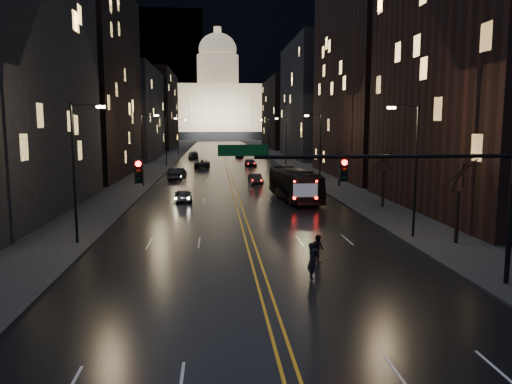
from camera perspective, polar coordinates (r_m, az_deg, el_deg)
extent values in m
plane|color=black|center=(23.21, 1.07, -11.45)|extent=(900.00, 900.00, 0.00)
cube|color=black|center=(152.01, -3.92, 4.84)|extent=(20.00, 320.00, 0.02)
cube|color=black|center=(152.45, -9.21, 4.79)|extent=(8.00, 320.00, 0.16)
cube|color=black|center=(152.86, 1.35, 4.89)|extent=(8.00, 320.00, 0.16)
cube|color=orange|center=(152.01, -3.92, 4.84)|extent=(0.62, 320.00, 0.01)
cube|color=black|center=(78.35, -19.02, 11.98)|extent=(12.00, 30.00, 28.00)
cube|color=black|center=(115.37, -14.28, 8.67)|extent=(12.00, 34.00, 20.00)
cube|color=black|center=(162.95, -11.51, 9.11)|extent=(12.00, 40.00, 24.00)
cube|color=black|center=(48.03, 24.81, 12.26)|extent=(12.00, 26.00, 24.00)
cube|color=black|center=(76.33, 13.57, 16.09)|extent=(12.00, 30.00, 38.00)
cube|color=black|center=(116.28, 6.89, 10.32)|extent=(12.00, 34.00, 26.00)
cube|color=black|center=(163.50, 3.46, 8.89)|extent=(12.00, 40.00, 22.00)
cube|color=black|center=(408.07, 1.28, 15.80)|extent=(520.00, 60.00, 130.00)
cube|color=black|center=(271.87, -4.31, 6.52)|extent=(90.00, 50.00, 4.00)
cube|color=#FBD591|center=(271.94, -4.34, 9.47)|extent=(80.00, 36.00, 24.00)
cylinder|color=beige|center=(273.29, -4.39, 13.66)|extent=(22.00, 22.00, 16.00)
ellipsoid|color=beige|center=(274.65, -4.41, 15.94)|extent=(20.00, 20.00, 17.00)
cylinder|color=#FBD591|center=(276.00, -4.43, 17.69)|extent=(4.00, 4.00, 6.00)
cylinder|color=black|center=(26.10, 27.11, -2.22)|extent=(0.24, 0.24, 7.00)
cylinder|color=black|center=(23.18, 14.79, 3.95)|extent=(12.00, 0.18, 0.18)
cube|color=black|center=(22.14, -13.22, 2.28)|extent=(0.35, 0.30, 1.00)
cube|color=black|center=(22.64, 9.96, 2.49)|extent=(0.35, 0.30, 1.00)
sphere|color=#FF0705|center=(21.93, -13.31, 3.15)|extent=(0.24, 0.24, 0.24)
sphere|color=#FF0705|center=(22.44, 10.09, 3.33)|extent=(0.24, 0.24, 0.24)
cube|color=#053F14|center=(21.87, -1.51, 4.78)|extent=(2.20, 0.06, 0.50)
cylinder|color=black|center=(34.59, 17.78, 2.18)|extent=(0.16, 0.16, 9.00)
cylinder|color=black|center=(34.14, 16.67, 9.38)|extent=(1.80, 0.10, 0.10)
cube|color=beige|center=(33.82, 15.22, 9.29)|extent=(0.50, 0.25, 0.15)
cylinder|color=black|center=(33.14, -20.07, 1.85)|extent=(0.16, 0.16, 9.00)
cylinder|color=black|center=(32.78, -18.89, 9.38)|extent=(1.80, 0.10, 0.10)
cube|color=beige|center=(32.58, -17.33, 9.28)|extent=(0.50, 0.25, 0.15)
cylinder|color=black|center=(63.29, 7.35, 4.83)|extent=(0.16, 0.16, 9.00)
cylinder|color=black|center=(63.04, 6.61, 8.74)|extent=(1.80, 0.10, 0.10)
cube|color=beige|center=(62.86, 5.79, 8.67)|extent=(0.50, 0.25, 0.15)
cylinder|color=black|center=(62.50, -12.85, 4.67)|extent=(0.16, 0.16, 9.00)
cylinder|color=black|center=(62.32, -12.14, 8.64)|extent=(1.80, 0.10, 0.10)
cube|color=beige|center=(62.21, -11.31, 8.57)|extent=(0.50, 0.25, 0.15)
cylinder|color=black|center=(92.81, 3.46, 5.78)|extent=(0.16, 0.16, 9.00)
cylinder|color=black|center=(92.64, 2.93, 8.44)|extent=(1.80, 0.10, 0.10)
cube|color=beige|center=(92.52, 2.37, 8.38)|extent=(0.50, 0.25, 0.15)
cylinder|color=black|center=(92.28, -10.25, 5.66)|extent=(0.16, 0.16, 9.00)
cylinder|color=black|center=(92.15, -9.75, 8.35)|extent=(1.80, 0.10, 0.10)
cube|color=beige|center=(92.08, -9.19, 8.30)|extent=(0.50, 0.25, 0.15)
cylinder|color=black|center=(122.56, 1.45, 6.26)|extent=(0.16, 0.16, 9.00)
cylinder|color=black|center=(122.44, 1.04, 8.27)|extent=(1.80, 0.10, 0.10)
cube|color=beige|center=(122.35, 0.61, 8.23)|extent=(0.50, 0.25, 0.15)
cylinder|color=black|center=(122.16, -8.92, 6.17)|extent=(0.16, 0.16, 9.00)
cylinder|color=black|center=(122.07, -8.54, 8.19)|extent=(1.80, 0.10, 0.10)
cube|color=beige|center=(122.01, -8.11, 8.15)|extent=(0.50, 0.25, 0.15)
cylinder|color=black|center=(33.99, 22.00, -2.79)|extent=(0.24, 0.24, 3.50)
cylinder|color=black|center=(46.75, 14.31, 0.27)|extent=(0.24, 0.24, 3.50)
cylinder|color=black|center=(62.00, 9.50, 2.18)|extent=(0.24, 0.24, 3.50)
imported|color=black|center=(50.53, 4.44, 0.86)|extent=(3.98, 11.74, 3.21)
imported|color=black|center=(49.68, -8.30, -0.38)|extent=(2.01, 4.19, 1.38)
imported|color=black|center=(69.73, -8.99, 2.06)|extent=(2.35, 5.35, 1.71)
imported|color=black|center=(88.14, -6.16, 3.22)|extent=(2.76, 5.62, 1.54)
imported|color=black|center=(114.15, -7.17, 4.25)|extent=(2.48, 5.72, 1.64)
imported|color=black|center=(63.96, -0.05, 1.49)|extent=(1.77, 4.21, 1.35)
imported|color=black|center=(90.20, -0.64, 3.36)|extent=(2.17, 4.62, 1.53)
imported|color=black|center=(115.42, -1.91, 4.28)|extent=(2.18, 4.89, 1.39)
imported|color=black|center=(135.11, -1.50, 4.82)|extent=(3.24, 5.93, 1.57)
imported|color=black|center=(25.06, 6.41, -7.82)|extent=(0.50, 0.71, 1.85)
imported|color=black|center=(28.25, 7.09, -6.37)|extent=(0.66, 0.85, 1.54)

